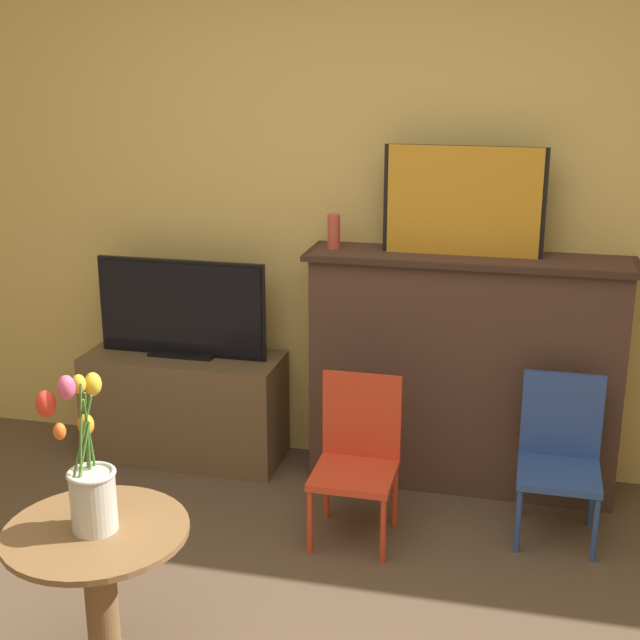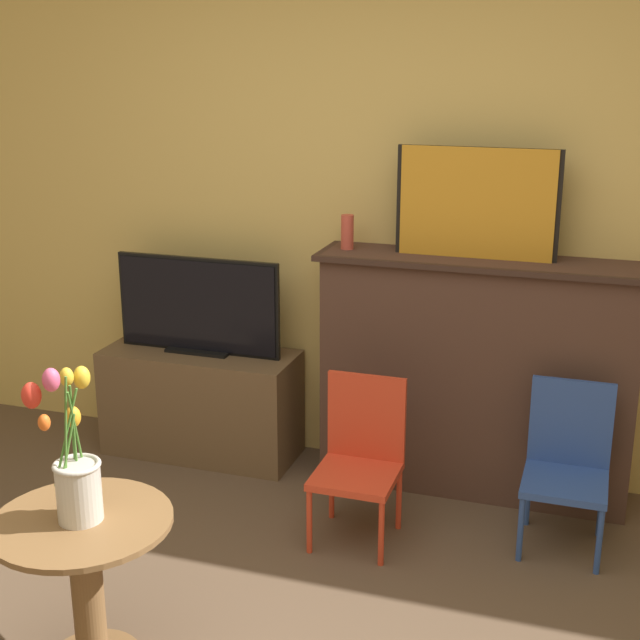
{
  "view_description": "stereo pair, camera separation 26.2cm",
  "coord_description": "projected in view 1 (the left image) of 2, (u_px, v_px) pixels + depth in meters",
  "views": [
    {
      "loc": [
        0.75,
        -1.97,
        1.97
      ],
      "look_at": [
        -0.01,
        1.18,
        0.99
      ],
      "focal_mm": 50.0,
      "sensor_mm": 36.0,
      "label": 1
    },
    {
      "loc": [
        1.0,
        -1.9,
        1.97
      ],
      "look_at": [
        -0.01,
        1.18,
        0.99
      ],
      "focal_mm": 50.0,
      "sensor_mm": 36.0,
      "label": 2
    }
  ],
  "objects": [
    {
      "name": "mantel_candle",
      "position": [
        334.0,
        232.0,
        4.06
      ],
      "size": [
        0.06,
        0.06,
        0.16
      ],
      "color": "#CC4C3D",
      "rests_on": "fireplace_mantel"
    },
    {
      "name": "side_table",
      "position": [
        100.0,
        582.0,
        2.83
      ],
      "size": [
        0.58,
        0.58,
        0.54
      ],
      "color": "brown",
      "rests_on": "ground"
    },
    {
      "name": "vase_tulips",
      "position": [
        89.0,
        478.0,
        2.73
      ],
      "size": [
        0.2,
        0.24,
        0.52
      ],
      "color": "beige",
      "rests_on": "side_table"
    },
    {
      "name": "chair_red",
      "position": [
        357.0,
        452.0,
        3.71
      ],
      "size": [
        0.34,
        0.34,
        0.68
      ],
      "color": "red",
      "rests_on": "ground"
    },
    {
      "name": "wall_back",
      "position": [
        371.0,
        190.0,
        4.16
      ],
      "size": [
        8.0,
        0.06,
        2.7
      ],
      "color": "#E0BC66",
      "rests_on": "ground"
    },
    {
      "name": "tv_monitor",
      "position": [
        181.0,
        310.0,
        4.3
      ],
      "size": [
        0.85,
        0.12,
        0.48
      ],
      "color": "black",
      "rests_on": "tv_stand"
    },
    {
      "name": "chair_blue",
      "position": [
        560.0,
        451.0,
        3.72
      ],
      "size": [
        0.34,
        0.34,
        0.68
      ],
      "color": "#2D4C99",
      "rests_on": "ground"
    },
    {
      "name": "painting",
      "position": [
        464.0,
        201.0,
        3.89
      ],
      "size": [
        0.71,
        0.03,
        0.48
      ],
      "color": "black",
      "rests_on": "fireplace_mantel"
    },
    {
      "name": "tv_stand",
      "position": [
        185.0,
        406.0,
        4.44
      ],
      "size": [
        0.97,
        0.39,
        0.54
      ],
      "color": "brown",
      "rests_on": "ground"
    },
    {
      "name": "fireplace_mantel",
      "position": [
        464.0,
        369.0,
        4.1
      ],
      "size": [
        1.45,
        0.36,
        1.1
      ],
      "color": "#4C3328",
      "rests_on": "ground"
    }
  ]
}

